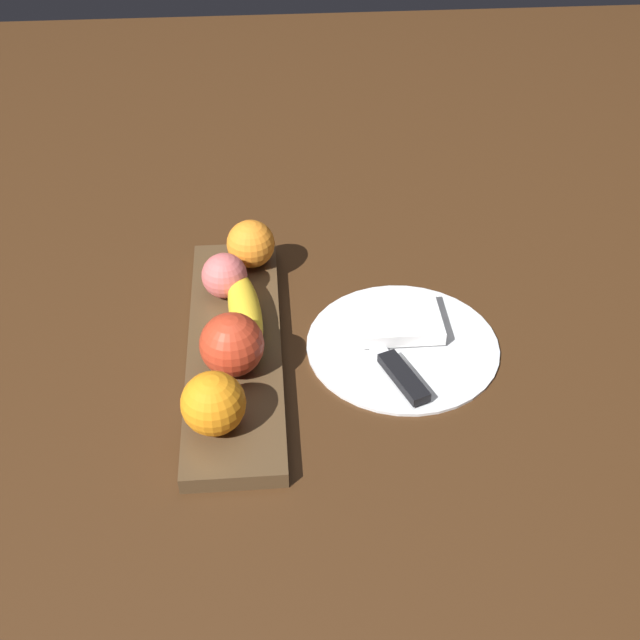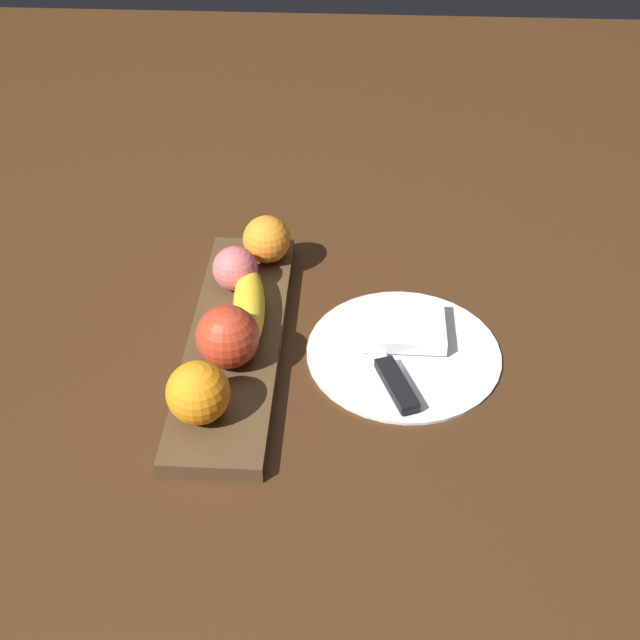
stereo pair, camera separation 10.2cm
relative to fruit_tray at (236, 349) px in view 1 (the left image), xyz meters
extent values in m
plane|color=#402612|center=(0.03, 0.00, -0.01)|extent=(2.40, 2.40, 0.00)
cube|color=brown|center=(0.00, 0.00, 0.00)|extent=(0.44, 0.12, 0.02)
sphere|color=red|center=(-0.05, 0.01, 0.05)|extent=(0.08, 0.08, 0.08)
ellipsoid|color=yellow|center=(0.03, -0.01, 0.03)|extent=(0.17, 0.06, 0.04)
sphere|color=orange|center=(0.17, -0.02, 0.05)|extent=(0.07, 0.07, 0.07)
sphere|color=orange|center=(-0.14, 0.02, 0.05)|extent=(0.07, 0.07, 0.07)
sphere|color=#DA6664|center=(0.10, 0.01, 0.04)|extent=(0.06, 0.06, 0.06)
cylinder|color=white|center=(0.00, -0.22, -0.01)|extent=(0.25, 0.25, 0.01)
cube|color=white|center=(0.03, -0.22, 0.01)|extent=(0.09, 0.11, 0.02)
cube|color=silver|center=(-0.02, -0.18, 0.00)|extent=(0.15, 0.07, 0.00)
cube|color=black|center=(-0.07, -0.21, 0.00)|extent=(0.09, 0.06, 0.01)
camera|label=1|loc=(-0.78, -0.05, 0.70)|focal=45.73mm
camera|label=2|loc=(-0.78, -0.15, 0.70)|focal=45.73mm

